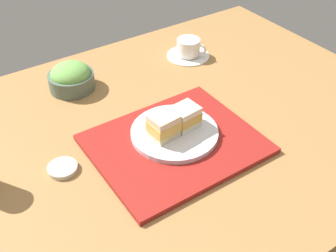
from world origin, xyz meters
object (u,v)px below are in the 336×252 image
Objects in this scene: sandwich_plate at (174,132)px; salad_bowl at (71,77)px; small_sauce_dish at (63,168)px; sandwich_far at (185,117)px; coffee_cup at (189,49)px; sandwich_near at (164,126)px.

salad_bowl is (-12.25, 36.55, 1.68)cm from sandwich_plate.
sandwich_far is at bearing -8.85° from small_sauce_dish.
small_sauce_dish is at bearing -154.08° from coffee_cup.
salad_bowl reaches higher than coffee_cup.
sandwich_far is (6.83, 0.44, -0.25)cm from sandwich_near.
sandwich_plate is 3.04× the size of sandwich_near.
sandwich_plate is 38.58cm from salad_bowl.
coffee_cup is at bearing 52.62° from sandwich_far.
sandwich_near reaches higher than coffee_cup.
salad_bowl is at bearing 62.61° from small_sauce_dish.
sandwich_near is 37.87cm from salad_bowl.
sandwich_near is 26.19cm from small_sauce_dish.
sandwich_near reaches higher than sandwich_far.
small_sauce_dish is (-28.50, 5.19, -1.47)cm from sandwich_plate.
sandwich_far is at bearing -66.67° from salad_bowl.
salad_bowl is 1.91× the size of small_sauce_dish.
small_sauce_dish is at bearing 171.15° from sandwich_far.
sandwich_near is 0.54× the size of salad_bowl.
sandwich_near reaches higher than sandwich_plate.
sandwich_far reaches higher than small_sauce_dish.
coffee_cup reaches higher than sandwich_plate.
salad_bowl is (-15.66, 36.33, -1.86)cm from sandwich_far.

